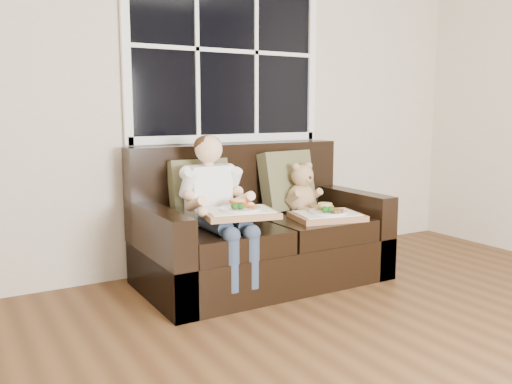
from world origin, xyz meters
TOP-DOWN VIEW (x-y plane):
  - window_back at (-0.03, 2.48)m, footprint 1.62×0.04m
  - loveseat at (-0.03, 2.02)m, footprint 1.70×0.92m
  - pillow_left at (-0.41, 2.17)m, footprint 0.42×0.20m
  - pillow_right at (0.32, 2.17)m, footprint 0.47×0.26m
  - child at (-0.43, 1.90)m, footprint 0.41×0.60m
  - teddy_bear at (0.35, 2.03)m, footprint 0.23×0.29m
  - tray_left at (-0.36, 1.70)m, footprint 0.52×0.43m
  - tray_right at (0.36, 1.72)m, footprint 0.53×0.45m

SIDE VIEW (x-z plane):
  - loveseat at x=-0.03m, z-range -0.17..0.79m
  - tray_right at x=0.36m, z-range 0.43..0.54m
  - tray_left at x=-0.36m, z-range 0.52..0.63m
  - teddy_bear at x=0.35m, z-range 0.41..0.80m
  - child at x=-0.43m, z-range 0.20..1.12m
  - pillow_left at x=-0.41m, z-range 0.44..0.88m
  - pillow_right at x=0.32m, z-range 0.44..0.90m
  - window_back at x=-0.03m, z-range 0.96..2.33m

